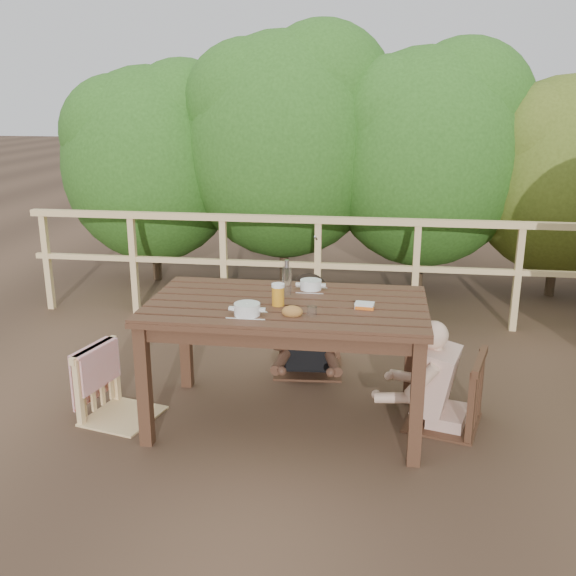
# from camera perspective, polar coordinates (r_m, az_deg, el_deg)

# --- Properties ---
(ground) EXTENTS (60.00, 60.00, 0.00)m
(ground) POSITION_cam_1_polar(r_m,az_deg,el_deg) (4.39, -0.10, -11.53)
(ground) COLOR brown
(ground) RESTS_ON ground
(table) EXTENTS (1.75, 0.98, 0.81)m
(table) POSITION_cam_1_polar(r_m,az_deg,el_deg) (4.21, -0.10, -6.68)
(table) COLOR #3D2517
(table) RESTS_ON ground
(chair_left) EXTENTS (0.54, 0.54, 0.90)m
(chair_left) POSITION_cam_1_polar(r_m,az_deg,el_deg) (4.37, -14.69, -5.68)
(chair_left) COLOR #DEB97C
(chair_left) RESTS_ON ground
(chair_far) EXTENTS (0.56, 0.56, 1.04)m
(chair_far) POSITION_cam_1_polar(r_m,az_deg,el_deg) (4.97, 1.87, -1.58)
(chair_far) COLOR #3D2517
(chair_far) RESTS_ON ground
(chair_right) EXTENTS (0.57, 0.57, 0.94)m
(chair_right) POSITION_cam_1_polar(r_m,az_deg,el_deg) (4.27, 13.83, -5.89)
(chair_right) COLOR #3D2517
(chair_right) RESTS_ON ground
(woman) EXTENTS (0.54, 0.65, 1.23)m
(woman) POSITION_cam_1_polar(r_m,az_deg,el_deg) (4.96, 1.91, -0.47)
(woman) COLOR black
(woman) RESTS_ON ground
(diner_right) EXTENTS (0.67, 0.59, 1.14)m
(diner_right) POSITION_cam_1_polar(r_m,az_deg,el_deg) (4.24, 14.32, -4.66)
(diner_right) COLOR #CFA08D
(diner_right) RESTS_ON ground
(railing) EXTENTS (5.60, 0.10, 1.01)m
(railing) POSITION_cam_1_polar(r_m,az_deg,el_deg) (6.06, 2.63, 1.59)
(railing) COLOR #DEB97C
(railing) RESTS_ON ground
(hedge_row) EXTENTS (6.60, 1.60, 3.80)m
(hedge_row) POSITION_cam_1_polar(r_m,az_deg,el_deg) (7.04, 7.15, 15.05)
(hedge_row) COLOR #285319
(hedge_row) RESTS_ON ground
(soup_near) EXTENTS (0.26, 0.26, 0.09)m
(soup_near) POSITION_cam_1_polar(r_m,az_deg,el_deg) (3.83, -3.62, -1.98)
(soup_near) COLOR silver
(soup_near) RESTS_ON table
(soup_far) EXTENTS (0.24, 0.24, 0.08)m
(soup_far) POSITION_cam_1_polar(r_m,az_deg,el_deg) (4.33, 2.02, 0.20)
(soup_far) COLOR white
(soup_far) RESTS_ON table
(bread_roll) EXTENTS (0.13, 0.10, 0.07)m
(bread_roll) POSITION_cam_1_polar(r_m,az_deg,el_deg) (3.82, 0.38, -2.10)
(bread_roll) COLOR olive
(bread_roll) RESTS_ON table
(beer_glass) EXTENTS (0.08, 0.08, 0.15)m
(beer_glass) POSITION_cam_1_polar(r_m,az_deg,el_deg) (3.98, -0.88, -0.69)
(beer_glass) COLOR orange
(beer_glass) RESTS_ON table
(bottle) EXTENTS (0.06, 0.06, 0.25)m
(bottle) POSITION_cam_1_polar(r_m,az_deg,el_deg) (4.17, -0.11, 0.80)
(bottle) COLOR white
(bottle) RESTS_ON table
(tumbler) EXTENTS (0.06, 0.06, 0.07)m
(tumbler) POSITION_cam_1_polar(r_m,az_deg,el_deg) (3.81, 2.11, -2.17)
(tumbler) COLOR silver
(tumbler) RESTS_ON table
(butter_tub) EXTENTS (0.12, 0.09, 0.05)m
(butter_tub) POSITION_cam_1_polar(r_m,az_deg,el_deg) (3.97, 6.74, -1.65)
(butter_tub) COLOR silver
(butter_tub) RESTS_ON table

